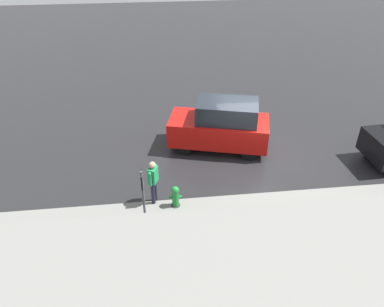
# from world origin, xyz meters

# --- Properties ---
(ground_plane) EXTENTS (60.00, 60.00, 0.00)m
(ground_plane) POSITION_xyz_m (0.00, 0.00, 0.00)
(ground_plane) COLOR black
(kerb_strip) EXTENTS (24.00, 3.20, 0.04)m
(kerb_strip) POSITION_xyz_m (0.00, 4.20, 0.02)
(kerb_strip) COLOR slate
(kerb_strip) RESTS_ON ground
(moving_hatchback) EXTENTS (4.21, 2.67, 2.06)m
(moving_hatchback) POSITION_xyz_m (1.15, -0.54, 1.03)
(moving_hatchback) COLOR red
(moving_hatchback) RESTS_ON ground
(fire_hydrant) EXTENTS (0.42, 0.31, 0.80)m
(fire_hydrant) POSITION_xyz_m (3.25, 2.90, 0.40)
(fire_hydrant) COLOR #197A2D
(fire_hydrant) RESTS_ON ground
(pedestrian) EXTENTS (0.36, 0.53, 1.62)m
(pedestrian) POSITION_xyz_m (3.93, 2.61, 0.96)
(pedestrian) COLOR #1E8C4C
(pedestrian) RESTS_ON ground
(metal_railing) EXTENTS (9.47, 0.04, 1.05)m
(metal_railing) POSITION_xyz_m (-2.11, 5.89, 0.73)
(metal_railing) COLOR #B7BABF
(metal_railing) RESTS_ON ground
(sign_post) EXTENTS (0.07, 0.44, 2.40)m
(sign_post) POSITION_xyz_m (4.21, 4.17, 1.58)
(sign_post) COLOR #4C4C51
(sign_post) RESTS_ON ground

